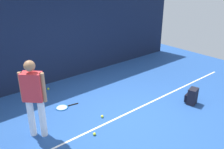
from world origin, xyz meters
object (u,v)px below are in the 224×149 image
(tennis_player, at_px, (34,95))
(tennis_ball_by_fence, at_px, (48,89))
(backpack, at_px, (192,96))
(tennis_racket, at_px, (63,107))
(tennis_ball_near_player, at_px, (102,116))
(tennis_ball_mid_court, at_px, (94,134))

(tennis_player, bearing_deg, tennis_ball_by_fence, 103.80)
(backpack, bearing_deg, tennis_racket, -50.28)
(tennis_ball_near_player, height_order, tennis_ball_mid_court, same)
(backpack, relative_size, tennis_ball_by_fence, 6.67)
(tennis_racket, xyz_separation_m, tennis_ball_mid_court, (-0.05, -1.46, 0.02))
(tennis_racket, bearing_deg, tennis_ball_near_player, 126.86)
(tennis_player, xyz_separation_m, tennis_racket, (0.95, 0.68, -0.95))
(tennis_ball_near_player, bearing_deg, backpack, -23.66)
(tennis_player, xyz_separation_m, tennis_ball_by_fence, (1.12, 1.88, -0.93))
(tennis_ball_near_player, distance_m, tennis_ball_by_fence, 2.26)
(backpack, xyz_separation_m, tennis_ball_mid_court, (-2.80, 0.55, -0.18))
(tennis_player, distance_m, tennis_ball_by_fence, 2.39)
(tennis_player, xyz_separation_m, backpack, (3.71, -1.34, -0.76))
(tennis_ball_near_player, height_order, tennis_ball_by_fence, same)
(tennis_player, relative_size, tennis_racket, 2.68)
(backpack, relative_size, tennis_ball_near_player, 6.67)
(tennis_player, height_order, backpack, tennis_player)
(tennis_player, distance_m, tennis_ball_mid_court, 1.52)
(tennis_racket, xyz_separation_m, backpack, (2.76, -2.02, 0.20))
(backpack, xyz_separation_m, tennis_ball_by_fence, (-2.58, 3.22, -0.18))
(tennis_ball_by_fence, bearing_deg, tennis_ball_near_player, -81.70)
(tennis_ball_mid_court, bearing_deg, tennis_ball_near_player, 38.61)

